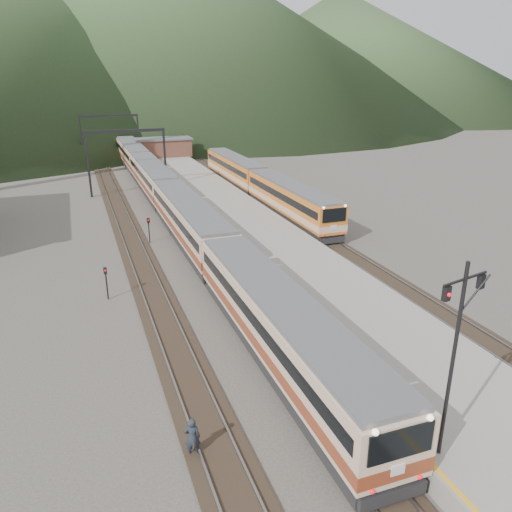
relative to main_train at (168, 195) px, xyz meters
name	(u,v)px	position (x,y,z in m)	size (l,w,h in m)	color
track_main	(176,223)	(0.00, -4.10, -2.02)	(2.60, 200.00, 0.23)	black
track_far	(126,228)	(-5.00, -4.10, -2.02)	(2.60, 200.00, 0.23)	black
track_second	(281,213)	(11.50, -4.10, -2.02)	(2.60, 200.00, 0.23)	black
platform	(235,219)	(5.60, -6.10, -1.59)	(8.00, 100.00, 1.00)	gray
gantry_near	(126,149)	(-2.85, 10.90, 3.49)	(9.55, 0.25, 8.00)	black
gantry_far	(110,129)	(-2.85, 35.90, 3.49)	(9.55, 0.25, 8.00)	black
station_shed	(164,147)	(5.60, 33.90, 0.48)	(9.40, 4.40, 3.10)	brown
hill_b	(152,17)	(30.00, 185.90, 35.41)	(220.00, 220.00, 75.00)	#314E25
hill_c	(338,49)	(110.00, 165.90, 22.91)	(160.00, 160.00, 50.00)	#314E25
main_train	(168,195)	(0.00, 0.00, 0.00)	(3.05, 83.54, 3.72)	#D7B292
second_train	(259,184)	(11.50, 2.77, -0.19)	(2.74, 37.33, 3.34)	orange
signal_mast	(455,344)	(2.48, -40.92, 3.52)	(2.16, 0.64, 7.61)	black
short_signal_b	(149,227)	(-3.48, -9.37, -0.63)	(0.26, 0.22, 2.27)	black
short_signal_c	(106,279)	(-7.95, -20.51, -0.63)	(0.23, 0.17, 2.27)	black
worker	(192,437)	(-5.93, -36.83, -1.23)	(0.63, 0.41, 1.73)	#1F2632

